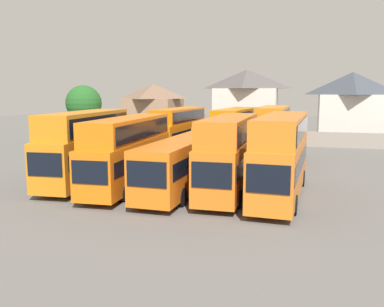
{
  "coord_description": "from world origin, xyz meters",
  "views": [
    {
      "loc": [
        7.92,
        -25.74,
        6.54
      ],
      "look_at": [
        0.0,
        3.0,
        2.03
      ],
      "focal_mm": 38.18,
      "sensor_mm": 36.0,
      "label": 1
    }
  ],
  "objects_px": {
    "house_terrace_right": "(351,106)",
    "bus_4": "(229,151)",
    "bus_1": "(85,143)",
    "bus_6": "(178,128)",
    "house_terrace_centre": "(246,104)",
    "bus_2": "(129,148)",
    "bus_7": "(214,137)",
    "bus_8": "(235,130)",
    "tree_left_of_lot": "(84,103)",
    "house_terrace_left": "(153,110)",
    "bus_5": "(282,152)",
    "bus_3": "(183,162)",
    "bus_9": "(273,129)"
  },
  "relations": [
    {
      "from": "bus_2",
      "to": "bus_1",
      "type": "bearing_deg",
      "value": -97.03
    },
    {
      "from": "house_terrace_right",
      "to": "tree_left_of_lot",
      "type": "distance_m",
      "value": 35.4
    },
    {
      "from": "bus_2",
      "to": "bus_6",
      "type": "height_order",
      "value": "bus_6"
    },
    {
      "from": "bus_3",
      "to": "house_terrace_right",
      "type": "height_order",
      "value": "house_terrace_right"
    },
    {
      "from": "bus_1",
      "to": "house_terrace_centre",
      "type": "xyz_separation_m",
      "value": [
        7.02,
        32.07,
        2.01
      ]
    },
    {
      "from": "bus_8",
      "to": "bus_2",
      "type": "bearing_deg",
      "value": -13.39
    },
    {
      "from": "house_terrace_left",
      "to": "tree_left_of_lot",
      "type": "xyz_separation_m",
      "value": [
        -6.3,
        -8.95,
        1.12
      ]
    },
    {
      "from": "bus_1",
      "to": "bus_3",
      "type": "height_order",
      "value": "bus_1"
    },
    {
      "from": "bus_8",
      "to": "bus_6",
      "type": "bearing_deg",
      "value": -90.58
    },
    {
      "from": "tree_left_of_lot",
      "to": "house_terrace_right",
      "type": "bearing_deg",
      "value": 17.07
    },
    {
      "from": "bus_7",
      "to": "house_terrace_right",
      "type": "bearing_deg",
      "value": 135.45
    },
    {
      "from": "bus_6",
      "to": "bus_3",
      "type": "bearing_deg",
      "value": 20.68
    },
    {
      "from": "bus_4",
      "to": "house_terrace_centre",
      "type": "xyz_separation_m",
      "value": [
        -3.39,
        32.21,
        2.12
      ]
    },
    {
      "from": "house_terrace_centre",
      "to": "tree_left_of_lot",
      "type": "height_order",
      "value": "house_terrace_centre"
    },
    {
      "from": "bus_2",
      "to": "bus_6",
      "type": "relative_size",
      "value": 1.01
    },
    {
      "from": "bus_4",
      "to": "bus_7",
      "type": "xyz_separation_m",
      "value": [
        -4.26,
        15.1,
        -0.82
      ]
    },
    {
      "from": "bus_9",
      "to": "house_terrace_left",
      "type": "xyz_separation_m",
      "value": [
        -18.61,
        15.9,
        1.07
      ]
    },
    {
      "from": "bus_8",
      "to": "house_terrace_centre",
      "type": "height_order",
      "value": "house_terrace_centre"
    },
    {
      "from": "bus_1",
      "to": "house_terrace_right",
      "type": "distance_m",
      "value": 38.72
    },
    {
      "from": "bus_1",
      "to": "bus_4",
      "type": "relative_size",
      "value": 1.0
    },
    {
      "from": "house_terrace_right",
      "to": "bus_4",
      "type": "bearing_deg",
      "value": -107.93
    },
    {
      "from": "bus_9",
      "to": "house_terrace_right",
      "type": "height_order",
      "value": "house_terrace_right"
    },
    {
      "from": "bus_8",
      "to": "house_terrace_right",
      "type": "xyz_separation_m",
      "value": [
        12.65,
        17.64,
        1.92
      ]
    },
    {
      "from": "bus_1",
      "to": "tree_left_of_lot",
      "type": "height_order",
      "value": "tree_left_of_lot"
    },
    {
      "from": "bus_6",
      "to": "house_terrace_centre",
      "type": "distance_m",
      "value": 17.49
    },
    {
      "from": "bus_6",
      "to": "house_terrace_right",
      "type": "xyz_separation_m",
      "value": [
        18.81,
        17.09,
        1.95
      ]
    },
    {
      "from": "bus_3",
      "to": "bus_6",
      "type": "xyz_separation_m",
      "value": [
        -5.15,
        15.66,
        0.76
      ]
    },
    {
      "from": "bus_6",
      "to": "bus_1",
      "type": "bearing_deg",
      "value": -5.53
    },
    {
      "from": "house_terrace_centre",
      "to": "house_terrace_right",
      "type": "distance_m",
      "value": 13.96
    },
    {
      "from": "bus_1",
      "to": "bus_8",
      "type": "relative_size",
      "value": 1.0
    },
    {
      "from": "bus_2",
      "to": "bus_8",
      "type": "xyz_separation_m",
      "value": [
        4.88,
        15.1,
        0.03
      ]
    },
    {
      "from": "house_terrace_left",
      "to": "bus_2",
      "type": "bearing_deg",
      "value": -72.25
    },
    {
      "from": "bus_1",
      "to": "bus_2",
      "type": "height_order",
      "value": "bus_1"
    },
    {
      "from": "bus_7",
      "to": "house_terrace_left",
      "type": "bearing_deg",
      "value": -146.0
    },
    {
      "from": "bus_7",
      "to": "bus_8",
      "type": "relative_size",
      "value": 1.14
    },
    {
      "from": "bus_8",
      "to": "bus_9",
      "type": "distance_m",
      "value": 3.73
    },
    {
      "from": "bus_5",
      "to": "bus_6",
      "type": "distance_m",
      "value": 19.43
    },
    {
      "from": "bus_4",
      "to": "tree_left_of_lot",
      "type": "height_order",
      "value": "tree_left_of_lot"
    },
    {
      "from": "house_terrace_left",
      "to": "house_terrace_centre",
      "type": "bearing_deg",
      "value": 4.29
    },
    {
      "from": "bus_4",
      "to": "house_terrace_centre",
      "type": "relative_size",
      "value": 1.11
    },
    {
      "from": "house_terrace_right",
      "to": "tree_left_of_lot",
      "type": "bearing_deg",
      "value": -162.93
    },
    {
      "from": "bus_5",
      "to": "bus_9",
      "type": "bearing_deg",
      "value": -170.79
    },
    {
      "from": "bus_5",
      "to": "house_terrace_right",
      "type": "bearing_deg",
      "value": 170.46
    },
    {
      "from": "bus_2",
      "to": "house_terrace_right",
      "type": "relative_size",
      "value": 1.28
    },
    {
      "from": "bus_3",
      "to": "house_terrace_left",
      "type": "bearing_deg",
      "value": -154.42
    },
    {
      "from": "house_terrace_left",
      "to": "bus_9",
      "type": "bearing_deg",
      "value": -40.51
    },
    {
      "from": "bus_5",
      "to": "house_terrace_centre",
      "type": "height_order",
      "value": "house_terrace_centre"
    },
    {
      "from": "bus_1",
      "to": "bus_6",
      "type": "xyz_separation_m",
      "value": [
        2.17,
        15.4,
        -0.17
      ]
    },
    {
      "from": "bus_6",
      "to": "house_terrace_centre",
      "type": "height_order",
      "value": "house_terrace_centre"
    },
    {
      "from": "bus_6",
      "to": "house_terrace_right",
      "type": "relative_size",
      "value": 1.27
    }
  ]
}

